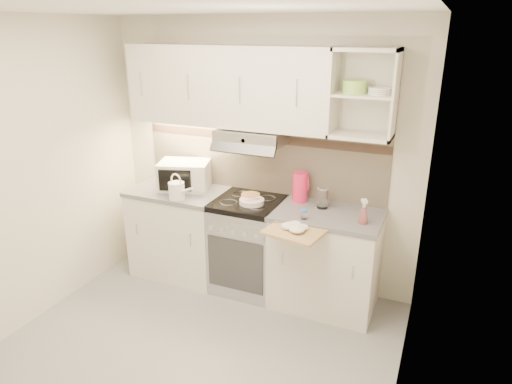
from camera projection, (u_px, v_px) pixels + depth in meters
ground at (191, 356)px, 3.53m from camera, size 3.00×3.00×0.00m
room_shell at (206, 140)px, 3.29m from camera, size 3.04×2.84×2.52m
base_cabinet_left at (181, 233)px, 4.61m from camera, size 0.90×0.60×0.86m
worktop_left at (178, 191)px, 4.46m from camera, size 0.92×0.62×0.04m
base_cabinet_right at (325, 262)px, 4.05m from camera, size 0.90×0.60×0.86m
worktop_right at (328, 215)px, 3.90m from camera, size 0.92×0.62×0.04m
electric_range at (248, 244)px, 4.32m from camera, size 0.60×0.60×0.90m
microwave at (184, 175)px, 4.44m from camera, size 0.56×0.48×0.27m
watering_can at (177, 190)px, 4.18m from camera, size 0.29×0.15×0.24m
plate_stack at (252, 201)px, 4.09m from camera, size 0.22×0.22×0.05m
bread_loaf at (251, 196)px, 4.21m from camera, size 0.18×0.18×0.04m
pink_pitcher at (300, 187)px, 4.11m from camera, size 0.14×0.14×0.27m
glass_jar at (323, 198)px, 3.97m from camera, size 0.10×0.10×0.19m
spice_jar at (304, 214)px, 3.76m from camera, size 0.05×0.05×0.08m
spray_bottle at (364, 213)px, 3.66m from camera, size 0.08×0.08×0.22m
cutting_board at (296, 231)px, 3.62m from camera, size 0.50×0.46×0.02m
dish_towel at (296, 227)px, 3.58m from camera, size 0.29×0.27×0.06m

